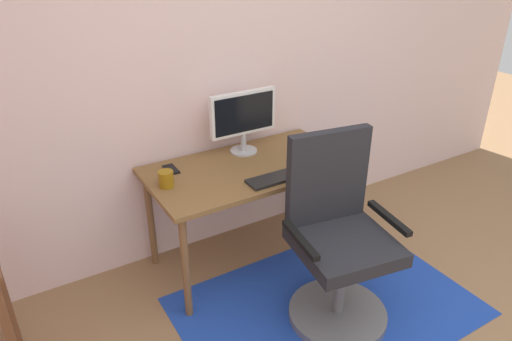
% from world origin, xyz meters
% --- Properties ---
extents(wall_back, '(6.00, 0.10, 2.60)m').
position_xyz_m(wall_back, '(0.00, 2.20, 1.30)').
color(wall_back, silver).
rests_on(wall_back, ground).
extents(area_rug, '(1.71, 1.17, 0.01)m').
position_xyz_m(area_rug, '(0.14, 1.13, 0.00)').
color(area_rug, '#1D41AA').
rests_on(area_rug, ground).
extents(desk, '(1.28, 0.69, 0.71)m').
position_xyz_m(desk, '(-0.01, 1.78, 0.64)').
color(desk, brown).
rests_on(desk, ground).
extents(monitor, '(0.46, 0.18, 0.41)m').
position_xyz_m(monitor, '(0.06, 1.99, 0.96)').
color(monitor, '#B2B2B7').
rests_on(monitor, desk).
extents(keyboard, '(0.43, 0.13, 0.02)m').
position_xyz_m(keyboard, '(0.06, 1.54, 0.72)').
color(keyboard, black).
rests_on(keyboard, desk).
extents(computer_mouse, '(0.06, 0.10, 0.03)m').
position_xyz_m(computer_mouse, '(0.36, 1.56, 0.73)').
color(computer_mouse, black).
rests_on(computer_mouse, desk).
extents(coffee_cup, '(0.09, 0.09, 0.10)m').
position_xyz_m(coffee_cup, '(-0.56, 1.80, 0.76)').
color(coffee_cup, '#906310').
rests_on(coffee_cup, desk).
extents(cell_phone, '(0.07, 0.14, 0.01)m').
position_xyz_m(cell_phone, '(-0.46, 1.98, 0.72)').
color(cell_phone, black).
rests_on(cell_phone, desk).
extents(office_chair, '(0.63, 0.58, 1.09)m').
position_xyz_m(office_chair, '(0.15, 1.09, 0.45)').
color(office_chair, slate).
rests_on(office_chair, ground).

